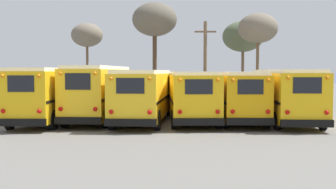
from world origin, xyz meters
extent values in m
plane|color=#66635E|center=(0.00, 0.00, 0.00)|extent=(160.00, 160.00, 0.00)
cube|color=yellow|center=(-7.01, -0.51, 1.69)|extent=(2.48, 10.08, 2.66)
cube|color=white|center=(-7.01, -0.51, 3.12)|extent=(2.29, 9.68, 0.20)
cube|color=black|center=(-6.95, -5.58, 0.54)|extent=(2.41, 0.23, 0.36)
cube|color=black|center=(-6.95, -5.55, 2.42)|extent=(1.30, 0.05, 0.80)
sphere|color=red|center=(-7.83, -5.60, 1.09)|extent=(0.22, 0.22, 0.22)
sphere|color=orange|center=(-7.83, -5.60, 2.80)|extent=(0.18, 0.18, 0.18)
sphere|color=red|center=(-6.06, -5.58, 1.09)|extent=(0.22, 0.22, 0.22)
sphere|color=orange|center=(-6.06, -5.58, 2.80)|extent=(0.18, 0.18, 0.18)
cube|color=black|center=(-8.20, -0.52, 1.49)|extent=(0.14, 9.85, 0.14)
cube|color=black|center=(-5.82, -0.49, 1.49)|extent=(0.14, 9.85, 0.14)
cylinder|color=black|center=(-8.15, 3.21, 0.51)|extent=(0.29, 1.03, 1.02)
cylinder|color=black|center=(-5.95, 3.23, 0.51)|extent=(0.29, 1.03, 1.02)
cylinder|color=black|center=(-8.06, -4.25, 0.51)|extent=(0.29, 1.03, 1.02)
cylinder|color=black|center=(-5.86, -4.22, 0.51)|extent=(0.29, 1.03, 1.02)
cube|color=yellow|center=(-4.20, 0.06, 1.75)|extent=(2.69, 9.61, 2.77)
cube|color=white|center=(-4.20, 0.06, 3.24)|extent=(2.49, 9.22, 0.20)
cube|color=black|center=(-4.38, -4.74, 0.54)|extent=(2.41, 0.29, 0.36)
cube|color=black|center=(-4.38, -4.72, 2.51)|extent=(1.29, 0.08, 0.83)
sphere|color=red|center=(-5.26, -4.72, 1.13)|extent=(0.22, 0.22, 0.22)
sphere|color=orange|center=(-5.26, -4.72, 2.92)|extent=(0.18, 0.18, 0.18)
sphere|color=red|center=(-3.50, -4.79, 1.13)|extent=(0.22, 0.22, 0.22)
sphere|color=orange|center=(-3.50, -4.79, 2.92)|extent=(0.18, 0.18, 0.18)
cube|color=black|center=(-5.39, 0.10, 1.54)|extent=(0.36, 9.34, 0.14)
cube|color=black|center=(-3.02, 0.02, 1.54)|extent=(0.36, 9.34, 0.14)
cylinder|color=black|center=(-5.18, 3.56, 0.52)|extent=(0.32, 1.05, 1.04)
cylinder|color=black|center=(-2.98, 3.48, 0.52)|extent=(0.32, 1.05, 1.04)
cylinder|color=black|center=(-5.43, -3.37, 0.52)|extent=(0.32, 1.05, 1.04)
cylinder|color=black|center=(-3.23, -3.44, 0.52)|extent=(0.32, 1.05, 1.04)
cube|color=yellow|center=(-1.40, -0.38, 1.63)|extent=(2.96, 10.32, 2.52)
cube|color=white|center=(-1.40, -0.38, 2.99)|extent=(2.74, 9.91, 0.20)
cube|color=black|center=(-1.64, -5.53, 0.55)|extent=(2.55, 0.32, 0.36)
cube|color=black|center=(-1.64, -5.50, 2.32)|extent=(1.37, 0.09, 0.76)
sphere|color=red|center=(-2.57, -5.49, 1.06)|extent=(0.22, 0.22, 0.22)
sphere|color=orange|center=(-2.57, -5.49, 2.67)|extent=(0.18, 0.18, 0.18)
sphere|color=red|center=(-0.71, -5.58, 1.06)|extent=(0.22, 0.22, 0.22)
sphere|color=orange|center=(-0.71, -5.58, 2.67)|extent=(0.18, 0.18, 0.18)
cube|color=black|center=(-2.66, -0.33, 1.44)|extent=(0.49, 10.01, 0.14)
cube|color=black|center=(-0.14, -0.44, 1.44)|extent=(0.49, 10.01, 0.14)
cylinder|color=black|center=(-2.39, 3.48, 0.53)|extent=(0.33, 1.06, 1.05)
cylinder|color=black|center=(-0.06, 3.37, 0.53)|extent=(0.33, 1.06, 1.05)
cylinder|color=black|center=(-2.74, -4.14, 0.53)|extent=(0.33, 1.06, 1.05)
cylinder|color=black|center=(-0.41, -4.24, 0.53)|extent=(0.33, 1.06, 1.05)
cube|color=yellow|center=(1.40, -0.27, 1.58)|extent=(3.04, 9.40, 2.47)
cube|color=white|center=(1.40, -0.27, 2.91)|extent=(2.82, 9.02, 0.20)
cube|color=black|center=(1.68, -4.94, 0.53)|extent=(2.55, 0.35, 0.36)
cube|color=black|center=(1.68, -4.91, 2.26)|extent=(1.37, 0.11, 0.74)
sphere|color=red|center=(0.75, -5.00, 1.03)|extent=(0.22, 0.22, 0.22)
sphere|color=orange|center=(0.75, -5.00, 2.59)|extent=(0.18, 0.18, 0.18)
sphere|color=red|center=(2.61, -4.89, 1.03)|extent=(0.22, 0.22, 0.22)
sphere|color=orange|center=(2.61, -4.89, 2.59)|extent=(0.18, 0.18, 0.18)
cube|color=black|center=(0.15, -0.35, 1.40)|extent=(0.56, 9.07, 0.14)
cube|color=black|center=(2.66, -0.20, 1.40)|extent=(0.56, 9.07, 0.14)
cylinder|color=black|center=(0.04, 2.98, 0.50)|extent=(0.34, 1.01, 1.00)
cylinder|color=black|center=(2.37, 3.12, 0.50)|extent=(0.34, 1.01, 1.00)
cylinder|color=black|center=(0.44, -3.67, 0.50)|extent=(0.34, 1.01, 1.00)
cylinder|color=black|center=(2.76, -3.53, 0.50)|extent=(0.34, 1.01, 1.00)
cube|color=#E5A00C|center=(4.20, 0.15, 1.58)|extent=(2.39, 9.77, 2.45)
cube|color=white|center=(4.20, 0.15, 2.90)|extent=(2.20, 9.38, 0.20)
cube|color=black|center=(4.24, -4.76, 0.53)|extent=(2.37, 0.22, 0.36)
cube|color=black|center=(4.24, -4.74, 2.25)|extent=(1.28, 0.04, 0.74)
sphere|color=red|center=(3.37, -4.78, 1.02)|extent=(0.22, 0.22, 0.22)
sphere|color=orange|center=(3.37, -4.78, 2.58)|extent=(0.18, 0.18, 0.18)
sphere|color=red|center=(5.11, -4.77, 1.02)|extent=(0.22, 0.22, 0.22)
sphere|color=orange|center=(5.11, -4.77, 2.58)|extent=(0.18, 0.18, 0.18)
cube|color=black|center=(3.03, 0.15, 1.39)|extent=(0.09, 9.56, 0.14)
cube|color=black|center=(5.38, 0.16, 1.39)|extent=(0.09, 9.56, 0.14)
cylinder|color=black|center=(3.10, 3.72, 0.50)|extent=(0.29, 1.00, 1.00)
cylinder|color=black|center=(5.26, 3.74, 0.50)|extent=(0.29, 1.00, 1.00)
cylinder|color=black|center=(3.15, -3.43, 0.50)|extent=(0.29, 1.00, 1.00)
cylinder|color=black|center=(5.31, -3.41, 0.50)|extent=(0.29, 1.00, 1.00)
cube|color=yellow|center=(7.01, 0.06, 1.63)|extent=(2.73, 10.54, 2.61)
cube|color=white|center=(7.01, 0.06, 3.03)|extent=(2.52, 10.12, 0.20)
cube|color=black|center=(6.88, -5.22, 0.51)|extent=(2.53, 0.26, 0.36)
cube|color=black|center=(6.88, -5.19, 2.34)|extent=(1.36, 0.06, 0.78)
sphere|color=red|center=(5.95, -5.21, 1.04)|extent=(0.22, 0.22, 0.22)
sphere|color=orange|center=(5.95, -5.21, 2.71)|extent=(0.18, 0.18, 0.18)
sphere|color=red|center=(7.81, -5.25, 1.04)|extent=(0.22, 0.22, 0.22)
sphere|color=orange|center=(7.81, -5.25, 2.71)|extent=(0.18, 0.18, 0.18)
cube|color=black|center=(5.76, 0.09, 1.43)|extent=(0.27, 10.27, 0.14)
cube|color=black|center=(8.26, 0.03, 1.43)|extent=(0.27, 10.27, 0.14)
cylinder|color=black|center=(5.94, 4.03, 0.46)|extent=(0.30, 0.94, 0.93)
cylinder|color=black|center=(8.26, 3.98, 0.46)|extent=(0.30, 0.94, 0.93)
cylinder|color=black|center=(5.75, -3.85, 0.46)|extent=(0.30, 0.94, 0.93)
cylinder|color=black|center=(8.07, -3.91, 0.46)|extent=(0.30, 0.94, 0.93)
cylinder|color=brown|center=(2.79, 9.85, 3.60)|extent=(0.29, 0.29, 7.19)
cube|color=brown|center=(2.79, 9.85, 6.33)|extent=(1.80, 0.14, 0.14)
cylinder|color=brown|center=(7.47, 11.63, 2.92)|extent=(0.26, 0.26, 5.83)
ellipsoid|color=#6B6051|center=(7.47, 11.63, 6.79)|extent=(3.48, 3.48, 2.61)
cylinder|color=#473323|center=(-1.72, 13.94, 3.36)|extent=(0.40, 0.40, 6.72)
ellipsoid|color=#5B5447|center=(-1.72, 13.94, 7.87)|extent=(4.19, 4.19, 3.14)
cylinder|color=brown|center=(-8.84, 17.18, 2.92)|extent=(0.26, 0.26, 5.83)
ellipsoid|color=#6B6051|center=(-8.84, 17.18, 6.71)|extent=(3.21, 3.21, 2.41)
cylinder|color=brown|center=(7.00, 17.39, 2.70)|extent=(0.29, 0.29, 5.40)
ellipsoid|color=#4C563D|center=(7.00, 17.39, 6.54)|extent=(4.15, 4.15, 3.11)
cylinder|color=#939399|center=(-11.01, 6.72, 0.70)|extent=(0.06, 0.06, 1.40)
cylinder|color=#939399|center=(-8.56, 6.72, 0.70)|extent=(0.06, 0.06, 1.40)
cylinder|color=#939399|center=(-6.12, 6.72, 0.70)|extent=(0.06, 0.06, 1.40)
cylinder|color=#939399|center=(-3.67, 6.72, 0.70)|extent=(0.06, 0.06, 1.40)
cylinder|color=#939399|center=(-1.22, 6.72, 0.70)|extent=(0.06, 0.06, 1.40)
cylinder|color=#939399|center=(1.22, 6.72, 0.70)|extent=(0.06, 0.06, 1.40)
cylinder|color=#939399|center=(3.67, 6.72, 0.70)|extent=(0.06, 0.06, 1.40)
cylinder|color=#939399|center=(6.12, 6.72, 0.70)|extent=(0.06, 0.06, 1.40)
cylinder|color=#939399|center=(8.56, 6.72, 0.70)|extent=(0.06, 0.06, 1.40)
cylinder|color=#939399|center=(11.01, 6.72, 0.70)|extent=(0.06, 0.06, 1.40)
cylinder|color=#939399|center=(0.00, 6.72, 1.40)|extent=(22.01, 0.04, 0.04)
camera|label=1|loc=(0.85, -25.62, 3.02)|focal=45.00mm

